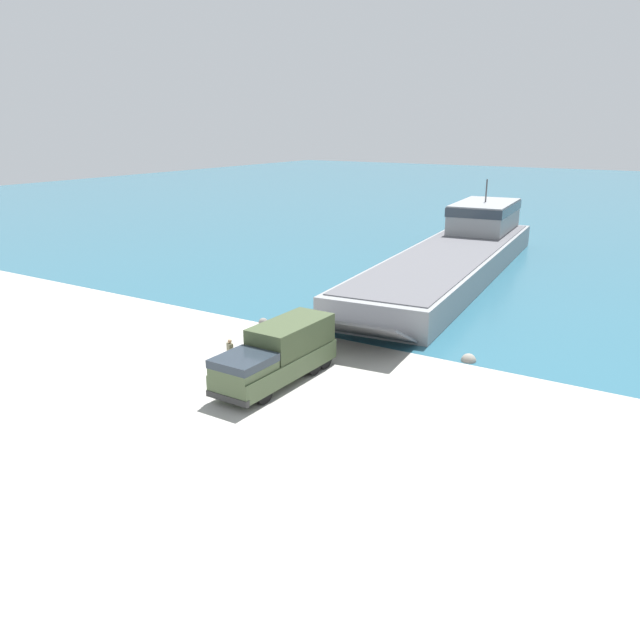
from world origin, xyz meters
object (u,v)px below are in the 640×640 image
(military_truck, at_px, (278,354))
(soldier_on_ramp, at_px, (230,352))
(landing_craft, at_px, (459,250))
(mooring_bollard, at_px, (281,325))

(military_truck, relative_size, soldier_on_ramp, 4.55)
(landing_craft, height_order, military_truck, landing_craft)
(military_truck, xyz_separation_m, mooring_bollard, (-4.74, 6.97, -1.12))
(landing_craft, bearing_deg, soldier_on_ramp, -98.89)
(landing_craft, distance_m, soldier_on_ramp, 31.46)
(landing_craft, bearing_deg, mooring_bollard, -103.33)
(military_truck, bearing_deg, mooring_bollard, -144.72)
(military_truck, relative_size, mooring_bollard, 10.05)
(landing_craft, xyz_separation_m, military_truck, (1.33, -31.34, -0.32))
(landing_craft, relative_size, mooring_bollard, 53.15)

